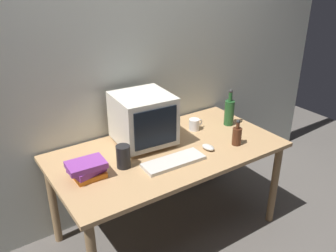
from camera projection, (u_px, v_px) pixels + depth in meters
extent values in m
plane|color=#56514C|center=(168.00, 229.00, 2.78)|extent=(6.00, 6.00, 0.00)
cube|color=beige|center=(132.00, 59.00, 2.62)|extent=(4.00, 0.08, 2.50)
cube|color=tan|center=(168.00, 151.00, 2.49)|extent=(1.61, 0.85, 0.03)
cylinder|color=olive|center=(274.00, 184.00, 2.74)|extent=(0.06, 0.06, 0.68)
cylinder|color=olive|center=(53.00, 203.00, 2.53)|extent=(0.06, 0.06, 0.68)
cylinder|color=olive|center=(213.00, 147.00, 3.29)|extent=(0.06, 0.06, 0.68)
cube|color=beige|center=(144.00, 141.00, 2.56)|extent=(0.30, 0.26, 0.03)
cube|color=beige|center=(143.00, 118.00, 2.48)|extent=(0.41, 0.41, 0.34)
cube|color=black|center=(156.00, 128.00, 2.33)|extent=(0.31, 0.03, 0.27)
cube|color=beige|center=(174.00, 161.00, 2.31)|extent=(0.42, 0.16, 0.02)
ellipsoid|color=beige|center=(208.00, 147.00, 2.47)|extent=(0.07, 0.11, 0.04)
cylinder|color=#1E4C23|center=(229.00, 113.00, 2.82)|extent=(0.08, 0.08, 0.20)
cylinder|color=#1E4C23|center=(230.00, 97.00, 2.76)|extent=(0.03, 0.03, 0.07)
sphere|color=#262626|center=(231.00, 91.00, 2.74)|extent=(0.03, 0.03, 0.03)
cylinder|color=#472314|center=(237.00, 136.00, 2.52)|extent=(0.07, 0.07, 0.13)
cylinder|color=#472314|center=(238.00, 126.00, 2.48)|extent=(0.03, 0.03, 0.04)
sphere|color=#262626|center=(238.00, 122.00, 2.47)|extent=(0.03, 0.03, 0.03)
cube|color=orange|center=(89.00, 174.00, 2.16)|extent=(0.18, 0.16, 0.03)
cube|color=#843893|center=(86.00, 169.00, 2.14)|extent=(0.21, 0.19, 0.04)
cube|color=#843893|center=(86.00, 165.00, 2.12)|extent=(0.23, 0.17, 0.04)
cylinder|color=white|center=(194.00, 125.00, 2.75)|extent=(0.08, 0.08, 0.09)
torus|color=white|center=(199.00, 122.00, 2.77)|extent=(0.06, 0.01, 0.06)
cylinder|color=black|center=(123.00, 157.00, 2.24)|extent=(0.09, 0.09, 0.15)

